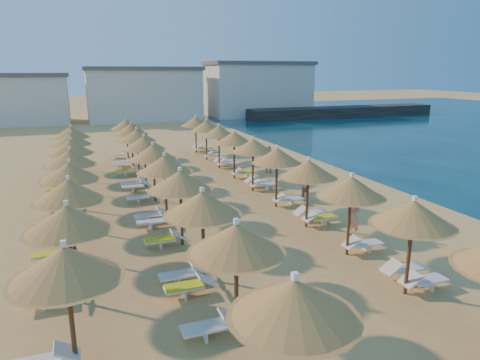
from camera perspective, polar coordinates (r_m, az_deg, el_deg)
name	(u,v)px	position (r m, az deg, el deg)	size (l,w,h in m)	color
ground	(265,230)	(18.96, 3.29, -6.74)	(220.00, 220.00, 0.00)	tan
jetty	(343,112)	(66.93, 13.57, 8.83)	(30.00, 4.00, 1.50)	black
hotel_blocks	(152,93)	(62.77, -11.63, 11.29)	(50.29, 9.67, 8.10)	white
parasol_row_east	(277,157)	(21.55, 4.95, 3.13)	(2.59, 34.25, 3.22)	brown
parasol_row_west	(165,165)	(19.82, -10.02, 1.96)	(2.59, 34.25, 3.22)	brown
parasol_row_inland	(70,165)	(21.06, -21.75, 1.88)	(2.59, 24.75, 3.22)	brown
loungers	(195,208)	(20.93, -6.03, -3.72)	(12.74, 33.12, 0.66)	white
beachgoer_c	(268,159)	(29.27, 3.82, 2.79)	(1.10, 0.46, 1.88)	tan
beachgoer_a	(354,215)	(18.59, 14.96, -4.57)	(0.69, 0.45, 1.88)	tan
beachgoer_b	(305,184)	(23.25, 8.64, -0.59)	(0.85, 0.66, 1.75)	tan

